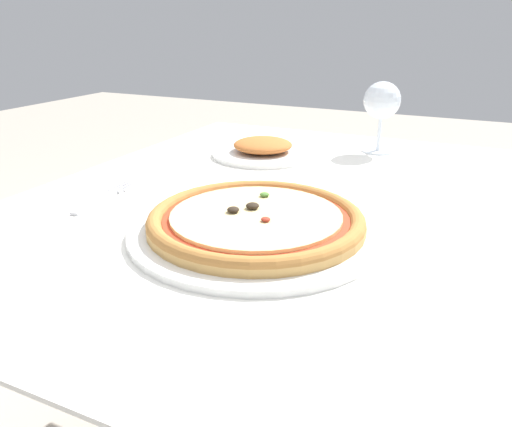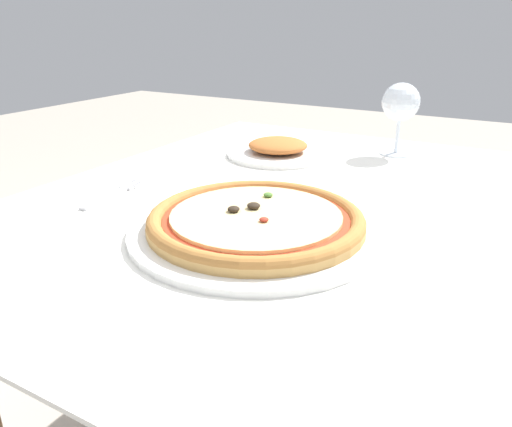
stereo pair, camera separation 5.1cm
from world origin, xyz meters
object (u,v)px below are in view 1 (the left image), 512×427
at_px(wine_glass_far_left, 382,102).
at_px(side_plate, 263,149).
at_px(pizza_plate, 256,222).
at_px(dining_table, 354,259).
at_px(fork, 107,196).

distance_m(wine_glass_far_left, side_plate, 0.28).
bearing_deg(side_plate, pizza_plate, -66.89).
xyz_separation_m(dining_table, side_plate, (-0.28, 0.24, 0.10)).
bearing_deg(dining_table, side_plate, 139.32).
bearing_deg(fork, dining_table, 17.42).
bearing_deg(pizza_plate, side_plate, 113.11).
height_order(wine_glass_far_left, side_plate, wine_glass_far_left).
bearing_deg(wine_glass_far_left, pizza_plate, -95.90).
xyz_separation_m(wine_glass_far_left, side_plate, (-0.22, -0.15, -0.10)).
relative_size(dining_table, fork, 6.53).
xyz_separation_m(dining_table, wine_glass_far_left, (-0.05, 0.38, 0.20)).
relative_size(fork, side_plate, 0.76).
distance_m(fork, wine_glass_far_left, 0.63).
xyz_separation_m(fork, wine_glass_far_left, (0.35, 0.51, 0.11)).
bearing_deg(dining_table, fork, -162.58).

